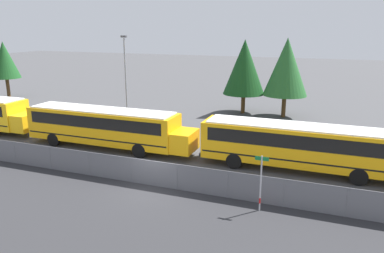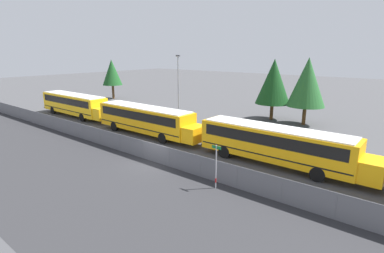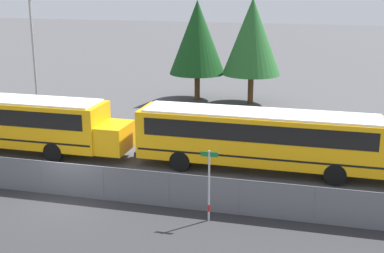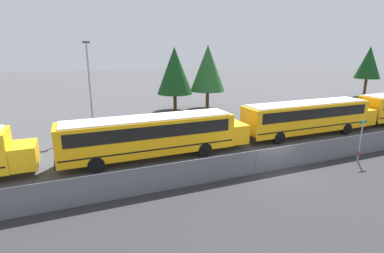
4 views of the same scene
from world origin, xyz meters
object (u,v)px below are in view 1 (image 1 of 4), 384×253
Objects in this scene: street_sign at (261,182)px; tree_2 at (244,67)px; school_bus_1 at (105,125)px; school_bus_2 at (301,144)px; light_pole at (126,74)px; tree_0 at (286,67)px; tree_3 at (5,60)px.

tree_2 reaches higher than street_sign.
street_sign is (13.28, -6.09, -0.27)m from school_bus_1.
light_pole is at bearing 154.18° from school_bus_2.
tree_0 is (15.09, 6.36, 0.66)m from light_pole.
school_bus_2 is 1.71× the size of tree_0.
street_sign is at bearing -102.27° from school_bus_2.
light_pole reaches higher than tree_3.
light_pole is 21.43m from tree_3.
tree_3 is at bearing 152.19° from street_sign.
light_pole is (-18.15, 8.78, 2.72)m from school_bus_2.
tree_3 is (-36.01, -1.72, -0.27)m from tree_0.
tree_0 reaches higher than street_sign.
school_bus_2 is 20.34m from light_pole.
tree_0 reaches higher than school_bus_2.
school_bus_2 is 15.81m from tree_0.
tree_2 is at bearing 115.81° from school_bus_2.
light_pole reaches higher than street_sign.
tree_0 is 1.11× the size of tree_3.
street_sign is 0.37× the size of tree_0.
tree_0 is at bearing 94.38° from street_sign.
street_sign is 0.36× the size of light_pole.
tree_0 is at bearing 53.11° from school_bus_1.
school_bus_1 is 4.66× the size of street_sign.
tree_2 reaches higher than tree_3.
school_bus_1 reaches higher than street_sign.
tree_0 is at bearing 101.41° from school_bus_2.
tree_2 is (-6.08, 21.93, 3.45)m from street_sign.
tree_3 is (-37.66, 19.87, 3.40)m from street_sign.
tree_2 is at bearing 3.73° from tree_3.
tree_0 is 4.45m from tree_2.
tree_3 is at bearing 167.49° from light_pole.
tree_0 is at bearing -4.37° from tree_2.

